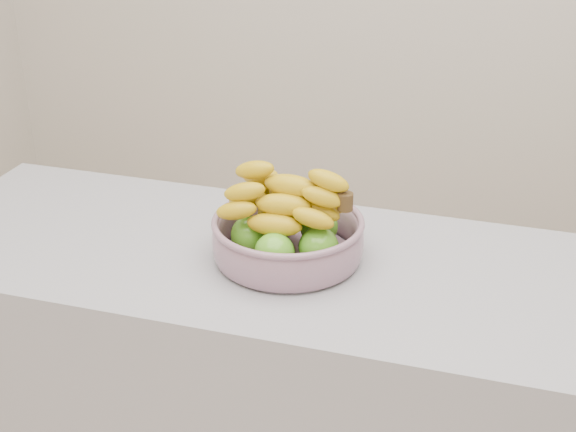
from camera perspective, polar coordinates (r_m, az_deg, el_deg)
name	(u,v)px	position (r m, az deg, el deg)	size (l,w,h in m)	color
fruit_bowl	(288,233)	(1.68, -0.01, -1.20)	(0.32, 0.32, 0.19)	#8B92A7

